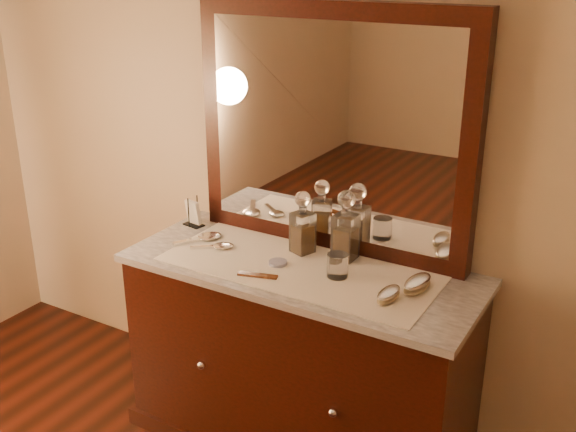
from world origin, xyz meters
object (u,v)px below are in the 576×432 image
(brush_far, at_px, (417,284))
(decanter_left, at_px, (303,229))
(hand_mirror_inner, at_px, (219,246))
(dresser_cabinet, at_px, (300,361))
(pin_dish, at_px, (278,263))
(napkin_rack, at_px, (193,214))
(comb, at_px, (258,275))
(brush_near, at_px, (388,295))
(mirror_frame, at_px, (332,131))
(hand_mirror_outer, at_px, (206,237))
(decanter_right, at_px, (346,233))

(brush_far, bearing_deg, decanter_left, 171.44)
(decanter_left, bearing_deg, hand_mirror_inner, -155.98)
(brush_far, bearing_deg, dresser_cabinet, -174.95)
(pin_dish, relative_size, napkin_rack, 0.54)
(comb, height_order, brush_far, brush_far)
(brush_near, xyz_separation_m, brush_far, (0.06, 0.13, 0.00))
(mirror_frame, relative_size, napkin_rack, 8.73)
(pin_dish, relative_size, hand_mirror_outer, 0.34)
(comb, bearing_deg, pin_dish, 68.54)
(comb, distance_m, hand_mirror_inner, 0.32)
(mirror_frame, xyz_separation_m, hand_mirror_outer, (-0.49, -0.22, -0.49))
(mirror_frame, relative_size, decanter_left, 4.52)
(decanter_right, bearing_deg, napkin_rack, -178.25)
(dresser_cabinet, height_order, decanter_right, decanter_right)
(dresser_cabinet, bearing_deg, comb, -120.32)
(hand_mirror_inner, bearing_deg, decanter_left, 24.02)
(mirror_frame, bearing_deg, decanter_left, -116.10)
(napkin_rack, height_order, decanter_left, decanter_left)
(pin_dish, distance_m, hand_mirror_outer, 0.41)
(dresser_cabinet, relative_size, decanter_left, 5.28)
(comb, xyz_separation_m, brush_near, (0.51, 0.08, 0.02))
(decanter_right, distance_m, brush_far, 0.38)
(brush_near, bearing_deg, dresser_cabinet, 168.34)
(dresser_cabinet, distance_m, napkin_rack, 0.82)
(decanter_right, bearing_deg, dresser_cabinet, -128.09)
(pin_dish, xyz_separation_m, brush_near, (0.49, -0.05, 0.01))
(mirror_frame, height_order, decanter_right, mirror_frame)
(dresser_cabinet, height_order, comb, comb)
(napkin_rack, bearing_deg, mirror_frame, 10.31)
(comb, relative_size, brush_near, 1.09)
(pin_dish, relative_size, comb, 0.47)
(pin_dish, xyz_separation_m, hand_mirror_outer, (-0.40, 0.06, 0.00))
(decanter_left, height_order, brush_far, decanter_left)
(pin_dish, xyz_separation_m, brush_far, (0.56, 0.08, 0.02))
(comb, xyz_separation_m, hand_mirror_outer, (-0.39, 0.19, 0.01))
(dresser_cabinet, height_order, pin_dish, pin_dish)
(decanter_left, xyz_separation_m, brush_near, (0.47, -0.21, -0.08))
(dresser_cabinet, bearing_deg, decanter_left, 116.51)
(napkin_rack, relative_size, brush_near, 0.96)
(decanter_left, relative_size, decanter_right, 0.91)
(brush_near, xyz_separation_m, hand_mirror_outer, (-0.90, 0.11, -0.01))
(mirror_frame, xyz_separation_m, brush_near, (0.41, -0.33, -0.48))
(napkin_rack, distance_m, hand_mirror_outer, 0.19)
(brush_far, relative_size, hand_mirror_inner, 1.00)
(dresser_cabinet, distance_m, pin_dish, 0.46)
(decanter_left, bearing_deg, napkin_rack, 179.18)
(napkin_rack, xyz_separation_m, brush_near, (1.04, -0.21, -0.03))
(brush_far, bearing_deg, hand_mirror_outer, -178.89)
(mirror_frame, distance_m, hand_mirror_outer, 0.72)
(brush_near, bearing_deg, pin_dish, 174.28)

